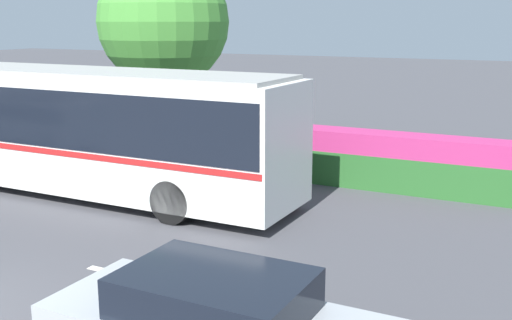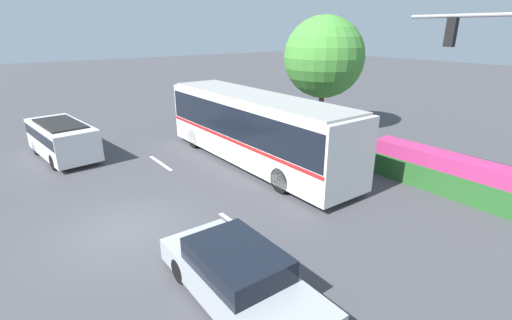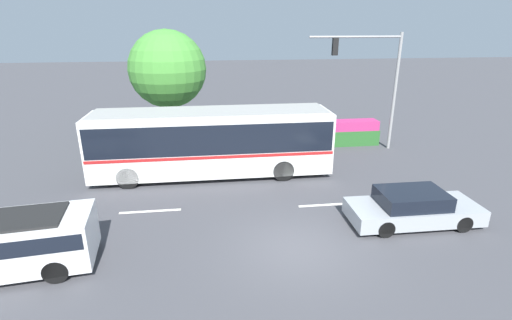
# 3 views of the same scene
# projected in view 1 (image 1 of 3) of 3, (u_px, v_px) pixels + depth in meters

# --- Properties ---
(city_bus) EXTENTS (11.34, 2.64, 3.22)m
(city_bus) POSITION_uv_depth(u_px,v_px,m) (89.00, 124.00, 15.98)
(city_bus) COLOR silver
(city_bus) RESTS_ON ground
(traffic_light_pole) EXTENTS (5.25, 0.24, 6.61)m
(traffic_light_pole) POSITION_uv_depth(u_px,v_px,m) (496.00, 21.00, 13.88)
(traffic_light_pole) COLOR gray
(traffic_light_pole) RESTS_ON ground
(flowering_hedge) EXTENTS (6.24, 1.02, 1.50)m
(flowering_hedge) POSITION_uv_depth(u_px,v_px,m) (399.00, 163.00, 16.58)
(flowering_hedge) COLOR #286028
(flowering_hedge) RESTS_ON ground
(street_tree_left) EXTENTS (4.76, 4.76, 6.76)m
(street_tree_left) POSITION_uv_depth(u_px,v_px,m) (163.00, 22.00, 22.59)
(street_tree_left) COLOR brown
(street_tree_left) RESTS_ON ground
(lane_stripe_near) EXTENTS (2.40, 0.16, 0.01)m
(lane_stripe_near) POSITION_uv_depth(u_px,v_px,m) (143.00, 279.00, 10.92)
(lane_stripe_near) COLOR silver
(lane_stripe_near) RESTS_ON ground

